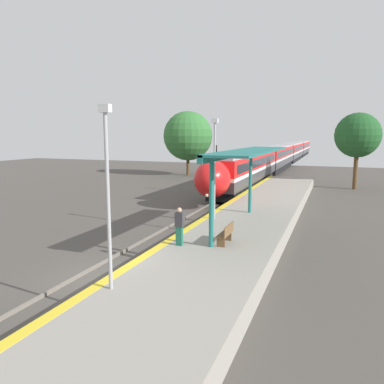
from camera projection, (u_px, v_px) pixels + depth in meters
ground_plane at (99, 277)px, 15.28m from camera, size 120.00×120.00×0.00m
rail_left at (84, 273)px, 15.52m from camera, size 0.08×90.00×0.15m
rail_right at (114, 278)px, 15.01m from camera, size 0.08×90.00×0.15m
train at (285, 154)px, 68.25m from camera, size 2.88×89.13×3.99m
platform_right at (193, 280)px, 13.75m from camera, size 4.95×64.00×0.95m
platform_bench at (226, 234)px, 16.59m from camera, size 0.44×1.45×0.89m
person_waiting at (179, 226)px, 16.30m from camera, size 0.36×0.22×1.69m
railway_signal at (215, 164)px, 36.38m from camera, size 0.28×0.28×4.74m
lamppost_near at (108, 187)px, 11.31m from camera, size 0.36×0.20×5.70m
lamppost_mid at (215, 163)px, 21.16m from camera, size 0.36×0.20×5.70m
station_canopy at (246, 155)px, 19.01m from camera, size 2.02×10.72×4.05m
background_tree_left at (188, 136)px, 52.59m from camera, size 6.89×6.89×9.00m
background_tree_right at (358, 135)px, 38.94m from camera, size 4.66×4.66×8.02m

